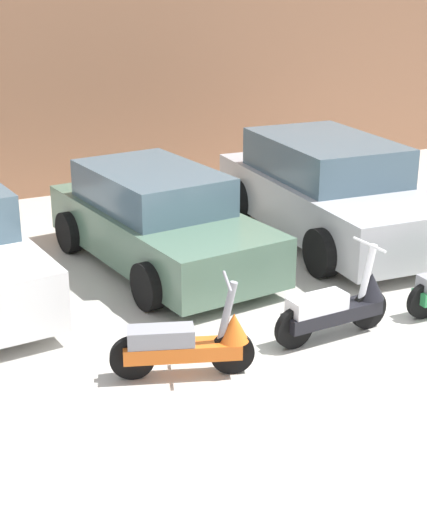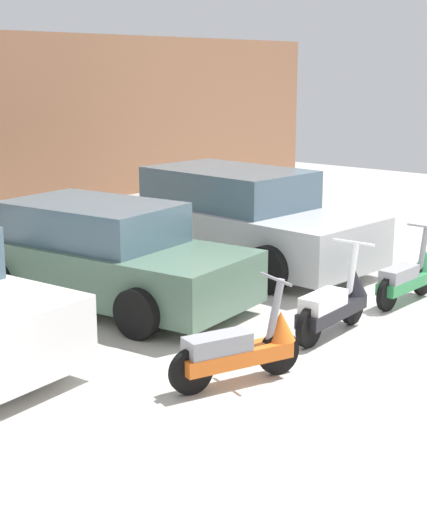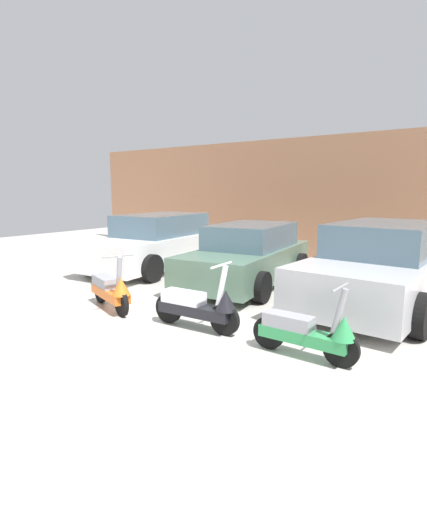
% 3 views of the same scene
% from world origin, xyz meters
% --- Properties ---
extents(ground_plane, '(28.00, 28.00, 0.00)m').
position_xyz_m(ground_plane, '(0.00, 0.00, 0.00)').
color(ground_plane, beige).
extents(wall_back, '(19.60, 0.12, 3.65)m').
position_xyz_m(wall_back, '(0.00, 8.21, 1.82)').
color(wall_back, '#9E6B4C').
rests_on(wall_back, ground_plane).
extents(scooter_front_left, '(1.40, 0.74, 1.02)m').
position_xyz_m(scooter_front_left, '(-1.56, 0.98, 0.36)').
color(scooter_front_left, black).
rests_on(scooter_front_left, ground_plane).
extents(scooter_front_right, '(1.49, 0.54, 1.04)m').
position_xyz_m(scooter_front_right, '(0.29, 1.06, 0.37)').
color(scooter_front_right, black).
rests_on(scooter_front_right, ground_plane).
extents(car_rear_center, '(2.21, 4.06, 1.33)m').
position_xyz_m(car_rear_center, '(-0.61, 4.05, 0.64)').
color(car_rear_center, '#51705B').
rests_on(car_rear_center, ground_plane).
extents(car_rear_right, '(2.34, 4.49, 1.49)m').
position_xyz_m(car_rear_right, '(2.20, 4.03, 0.71)').
color(car_rear_right, '#B7B7BC').
rests_on(car_rear_right, ground_plane).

